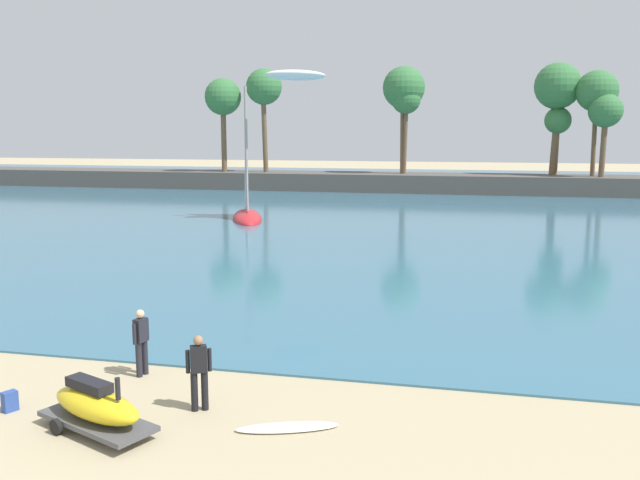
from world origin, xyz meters
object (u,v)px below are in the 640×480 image
Objects in this scene: watercraft_on_trailer at (96,407)px; surfboard at (288,427)px; person_at_waterline at (141,340)px; person_rigging_by_gear at (199,370)px; kite_aloft_high_over_bay at (296,75)px; backpack_near_kite at (10,402)px; sailboat_near_shore at (247,207)px.

watercraft_on_trailer reaches higher than surfboard.
person_at_waterline reaches higher than watercraft_on_trailer.
watercraft_on_trailer is 1.67× the size of person_at_waterline.
surfboard is (3.68, 0.95, -0.48)m from watercraft_on_trailer.
watercraft_on_trailer is at bearing -137.94° from person_rigging_by_gear.
surfboard is (2.09, -0.48, -0.85)m from person_rigging_by_gear.
surfboard is 0.52× the size of kite_aloft_high_over_bay.
sailboat_near_shore reaches higher than backpack_near_kite.
sailboat_near_shore is at bearing 103.80° from watercraft_on_trailer.
sailboat_near_shore is at bearing 90.35° from surfboard.
kite_aloft_high_over_bay is (-5.76, 29.69, 8.58)m from person_rigging_by_gear.
kite_aloft_high_over_bay is at bearing 97.63° from watercraft_on_trailer.
watercraft_on_trailer is 2.18m from person_rigging_by_gear.
surfboard is 0.22× the size of sailboat_near_shore.
watercraft_on_trailer is 2.44m from backpack_near_kite.
kite_aloft_high_over_bay reaches higher than watercraft_on_trailer.
sailboat_near_shore reaches higher than surfboard.
person_rigging_by_gear reaches higher than watercraft_on_trailer.
sailboat_near_shore is (-9.35, 30.16, 0.02)m from person_rigging_by_gear.
sailboat_near_shore reaches higher than person_at_waterline.
person_at_waterline is (-0.62, 3.08, 0.38)m from watercraft_on_trailer.
backpack_near_kite is 0.11× the size of kite_aloft_high_over_bay.
kite_aloft_high_over_bay is (-4.17, 31.12, 8.96)m from watercraft_on_trailer.
backpack_near_kite is (-2.37, 0.48, -0.31)m from watercraft_on_trailer.
person_rigging_by_gear is at bearing 42.06° from watercraft_on_trailer.
person_rigging_by_gear is at bearing -36.69° from person_at_waterline.
sailboat_near_shore is (-5.39, 31.11, 0.70)m from backpack_near_kite.
person_rigging_by_gear and person_at_waterline have the same top height.
person_rigging_by_gear is 31.57m from sailboat_near_shore.
sailboat_near_shore is at bearing 138.10° from kite_aloft_high_over_bay.
sailboat_near_shore is (-11.44, 30.64, 0.87)m from surfboard.
kite_aloft_high_over_bay is (-3.55, 28.04, 8.58)m from person_at_waterline.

